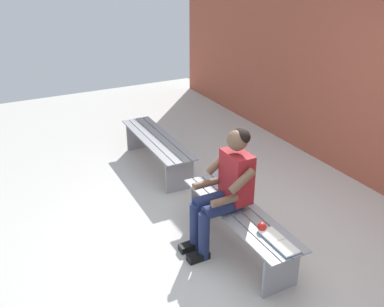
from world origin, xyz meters
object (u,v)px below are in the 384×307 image
object	(u,v)px
person_seated	(225,186)
book_open	(279,242)
apple	(262,227)
bench_near	(239,220)
bench_far	(157,145)

from	to	relation	value
person_seated	book_open	distance (m)	0.74
apple	book_open	distance (m)	0.22
person_seated	bench_near	bearing A→B (deg)	-139.10
apple	book_open	size ratio (longest dim) A/B	0.20
bench_far	person_seated	bearing A→B (deg)	177.02
bench_near	bench_far	bearing A→B (deg)	-0.00
bench_far	person_seated	distance (m)	1.95
bench_near	book_open	bearing A→B (deg)	-178.36
bench_far	bench_near	bearing A→B (deg)	180.00
book_open	bench_far	bearing A→B (deg)	1.11
person_seated	book_open	size ratio (longest dim) A/B	3.02
apple	book_open	bearing A→B (deg)	-174.02
apple	bench_far	bearing A→B (deg)	-0.14
bench_near	apple	world-z (taller)	apple
bench_far	book_open	size ratio (longest dim) A/B	4.08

